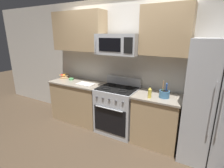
{
  "coord_description": "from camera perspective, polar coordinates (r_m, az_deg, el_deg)",
  "views": [
    {
      "loc": [
        1.48,
        -2.14,
        1.93
      ],
      "look_at": [
        -0.05,
        0.54,
        1.03
      ],
      "focal_mm": 27.53,
      "sensor_mm": 36.0,
      "label": 1
    }
  ],
  "objects": [
    {
      "name": "utensil_crock",
      "position": [
        2.98,
        16.99,
        -3.1
      ],
      "size": [
        0.17,
        0.17,
        0.28
      ],
      "color": "teal",
      "rests_on": "counter_right"
    },
    {
      "name": "microwave",
      "position": [
        3.19,
        2.13,
        13.03
      ],
      "size": [
        0.79,
        0.44,
        0.37
      ],
      "color": "#B2B5BA"
    },
    {
      "name": "cutting_board",
      "position": [
        3.66,
        -8.84,
        0.01
      ],
      "size": [
        0.37,
        0.24,
        0.02
      ],
      "primitive_type": "cube",
      "rotation": [
        0.0,
        0.0,
        -0.01
      ],
      "color": "silver",
      "rests_on": "counter_left"
    },
    {
      "name": "counter_left",
      "position": [
        4.02,
        -11.05,
        -5.56
      ],
      "size": [
        1.22,
        0.6,
        0.91
      ],
      "color": "tan",
      "rests_on": "ground"
    },
    {
      "name": "refrigerator",
      "position": [
        2.96,
        31.25,
        -5.78
      ],
      "size": [
        0.84,
        0.71,
        1.88
      ],
      "color": "#B2B5BA",
      "rests_on": "ground"
    },
    {
      "name": "ground_plane",
      "position": [
        3.24,
        -4.18,
        -20.32
      ],
      "size": [
        16.0,
        16.0,
        0.0
      ],
      "primitive_type": "plane",
      "color": "#473828"
    },
    {
      "name": "range_oven",
      "position": [
        3.49,
        1.71,
        -8.43
      ],
      "size": [
        0.76,
        0.64,
        1.09
      ],
      "color": "#B2B5BA",
      "rests_on": "ground"
    },
    {
      "name": "fruit_basket",
      "position": [
        4.29,
        -15.65,
        2.56
      ],
      "size": [
        0.24,
        0.24,
        0.1
      ],
      "color": "tan",
      "rests_on": "counter_left"
    },
    {
      "name": "upper_cabinets_left",
      "position": [
        3.85,
        -10.88,
        16.78
      ],
      "size": [
        1.21,
        0.34,
        0.8
      ],
      "color": "tan"
    },
    {
      "name": "bottle_oil",
      "position": [
        2.9,
        12.43,
        -2.77
      ],
      "size": [
        0.06,
        0.06,
        0.2
      ],
      "color": "gold",
      "rests_on": "counter_right"
    },
    {
      "name": "prep_bowl",
      "position": [
        4.07,
        -13.39,
        1.64
      ],
      "size": [
        0.11,
        0.11,
        0.04
      ],
      "color": "#59AD66",
      "rests_on": "counter_left"
    },
    {
      "name": "apple_loose",
      "position": [
        4.28,
        -15.99,
        2.36
      ],
      "size": [
        0.07,
        0.07,
        0.07
      ],
      "primitive_type": "sphere",
      "color": "red",
      "rests_on": "counter_left"
    },
    {
      "name": "wall_back",
      "position": [
        3.55,
        4.63,
        6.01
      ],
      "size": [
        8.0,
        0.1,
        2.6
      ],
      "primitive_type": "cube",
      "color": "beige",
      "rests_on": "ground"
    },
    {
      "name": "upper_cabinets_right",
      "position": [
        3.02,
        17.58,
        16.54
      ],
      "size": [
        0.81,
        0.34,
        0.8
      ],
      "color": "tan"
    },
    {
      "name": "counter_right",
      "position": [
        3.24,
        14.56,
        -11.39
      ],
      "size": [
        0.82,
        0.6,
        0.91
      ],
      "color": "tan",
      "rests_on": "ground"
    }
  ]
}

